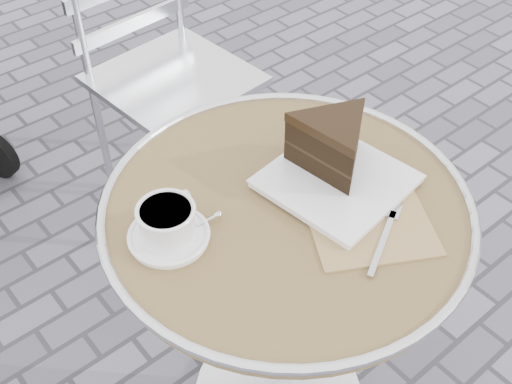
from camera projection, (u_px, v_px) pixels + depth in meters
cafe_table at (284, 261)px, 1.33m from camera, size 0.72×0.72×0.74m
cappuccino_set at (168, 225)px, 1.13m from camera, size 0.17×0.14×0.07m
cake_plate_set at (335, 153)px, 1.23m from camera, size 0.31×0.40×0.13m
bistro_chair at (150, 39)px, 1.93m from camera, size 0.46×0.46×0.95m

